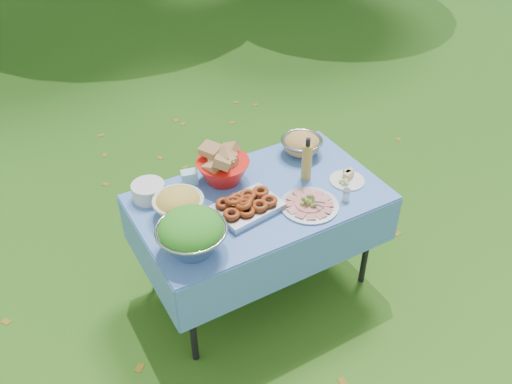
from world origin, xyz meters
TOP-DOWN VIEW (x-y plane):
  - ground at (0.00, 0.00)m, footprint 80.00×80.00m
  - picnic_table at (0.00, 0.00)m, footprint 1.46×0.86m
  - salad_bowl at (-0.53, -0.22)m, footprint 0.49×0.49m
  - pasta_bowl_white at (-0.48, 0.09)m, footprint 0.32×0.32m
  - plate_stack at (-0.57, 0.31)m, footprint 0.26×0.26m
  - wipes_box at (-0.31, 0.32)m, footprint 0.11×0.09m
  - sanitizer_bottle at (0.03, 0.36)m, footprint 0.06×0.06m
  - bread_bowl at (-0.11, 0.25)m, footprint 0.35×0.35m
  - pasta_bowl_steel at (0.47, 0.26)m, footprint 0.34×0.34m
  - fried_tray at (-0.13, -0.08)m, footprint 0.40×0.31m
  - charcuterie_platter at (0.20, -0.22)m, footprint 0.43×0.43m
  - oil_bottle at (0.34, 0.02)m, footprint 0.08×0.08m
  - cheese_plate at (0.54, -0.14)m, footprint 0.25×0.25m
  - shaker at (0.42, -0.28)m, footprint 0.06×0.06m

SIDE VIEW (x-z plane):
  - ground at x=0.00m, z-range 0.00..0.00m
  - picnic_table at x=0.00m, z-range 0.00..0.76m
  - cheese_plate at x=0.54m, z-range 0.76..0.82m
  - shaker at x=0.42m, z-range 0.76..0.83m
  - charcuterie_platter at x=0.20m, z-range 0.76..0.84m
  - fried_tray at x=-0.13m, z-range 0.76..0.85m
  - wipes_box at x=-0.31m, z-range 0.76..0.85m
  - plate_stack at x=-0.57m, z-range 0.76..0.86m
  - sanitizer_bottle at x=0.03m, z-range 0.76..0.90m
  - pasta_bowl_steel at x=0.47m, z-range 0.76..0.90m
  - pasta_bowl_white at x=-0.48m, z-range 0.76..0.92m
  - bread_bowl at x=-0.11m, z-range 0.76..0.98m
  - salad_bowl at x=-0.53m, z-range 0.76..1.01m
  - oil_bottle at x=0.34m, z-range 0.76..1.05m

